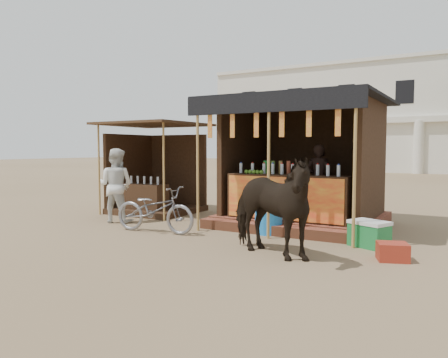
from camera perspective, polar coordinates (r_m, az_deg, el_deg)
ground at (r=7.62m, az=-6.10°, el=-9.02°), size 120.00×120.00×0.00m
main_stall at (r=9.96m, az=10.16°, el=-0.03°), size 3.60×3.61×2.78m
secondary_stall at (r=11.95m, az=-9.28°, el=-0.19°), size 2.40×2.40×2.38m
cow at (r=6.94m, az=5.82°, el=-3.60°), size 2.07×1.45×1.59m
motorbike at (r=9.01m, az=-9.02°, el=-3.95°), size 1.86×0.80×0.95m
bystander at (r=10.42m, az=-13.93°, el=-0.83°), size 0.97×0.84×1.71m
blue_barrel at (r=8.86m, az=5.84°, el=-5.05°), size 0.65×0.65×0.64m
red_crate at (r=7.23m, az=21.16°, el=-8.85°), size 0.55×0.51×0.27m
cooler at (r=8.06m, az=18.44°, el=-6.80°), size 0.76×0.66×0.46m
background_building at (r=36.57m, az=20.04°, el=7.32°), size 26.00×7.45×8.18m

